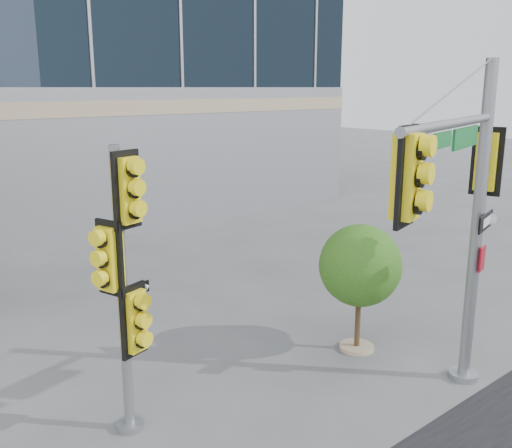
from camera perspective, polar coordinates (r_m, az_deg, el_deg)
ground at (r=11.99m, az=6.27°, el=-16.59°), size 120.00×120.00×0.00m
main_signal_pole at (r=10.86m, az=20.11°, el=2.34°), size 4.96×1.78×6.54m
secondary_signal_pole at (r=9.78m, az=-13.10°, el=-4.71°), size 0.95×0.68×5.11m
street_tree at (r=13.26m, az=10.41°, el=-4.39°), size 1.93×1.88×3.00m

